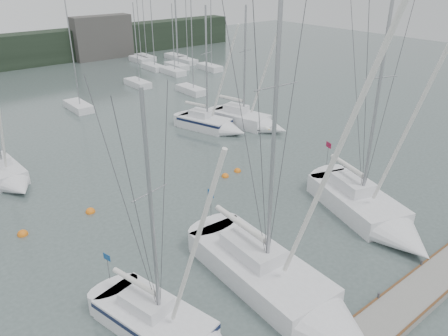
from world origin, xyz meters
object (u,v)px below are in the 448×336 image
at_px(sailboat_mid_d, 215,125).
at_px(buoy_d, 237,171).
at_px(sailboat_mid_e, 253,122).
at_px(sailboat_near_left, 179,336).
at_px(sailboat_mid_b, 9,178).
at_px(buoy_a, 90,212).
at_px(buoy_b, 225,177).
at_px(sailboat_near_center, 295,298).
at_px(buoy_c, 23,235).
at_px(sailboat_near_right, 377,217).

bearing_deg(sailboat_mid_d, buoy_d, -134.51).
bearing_deg(sailboat_mid_e, sailboat_near_left, -153.02).
distance_m(sailboat_mid_b, buoy_a, 8.26).
xyz_separation_m(sailboat_mid_e, buoy_a, (-19.45, -5.22, -0.59)).
bearing_deg(sailboat_mid_e, buoy_b, -157.37).
relative_size(sailboat_near_center, buoy_a, 27.76).
relative_size(buoy_a, buoy_c, 0.99).
bearing_deg(buoy_b, sailboat_near_left, -136.13).
xyz_separation_m(sailboat_mid_d, buoy_b, (-5.66, -8.46, -0.58)).
relative_size(sailboat_mid_d, sailboat_mid_e, 1.00).
xyz_separation_m(sailboat_near_right, sailboat_mid_e, (6.18, 18.14, -0.02)).
relative_size(buoy_a, buoy_b, 1.12).
height_order(sailboat_near_left, buoy_a, sailboat_near_left).
bearing_deg(buoy_a, buoy_b, -8.55).
height_order(sailboat_near_left, sailboat_mid_d, sailboat_mid_d).
relative_size(sailboat_near_center, buoy_b, 31.03).
relative_size(sailboat_mid_d, buoy_c, 19.32).
bearing_deg(buoy_c, sailboat_mid_e, 12.20).
xyz_separation_m(sailboat_near_center, buoy_b, (6.37, 13.02, -0.59)).
relative_size(sailboat_mid_b, sailboat_mid_d, 0.83).
height_order(sailboat_near_center, buoy_c, sailboat_near_center).
xyz_separation_m(sailboat_mid_d, buoy_a, (-15.96, -6.91, -0.58)).
bearing_deg(sailboat_mid_e, sailboat_mid_b, 159.78).
xyz_separation_m(sailboat_mid_b, buoy_c, (-1.38, -7.62, -0.50)).
bearing_deg(sailboat_mid_b, sailboat_mid_d, -5.58).
height_order(sailboat_near_center, buoy_d, sailboat_near_center).
xyz_separation_m(sailboat_mid_d, sailboat_mid_e, (3.49, -1.69, 0.01)).
xyz_separation_m(sailboat_near_left, sailboat_mid_d, (17.58, 19.92, 0.05)).
distance_m(sailboat_near_left, sailboat_near_center, 5.77).
distance_m(sailboat_mid_b, sailboat_mid_e, 22.51).
relative_size(sailboat_mid_e, buoy_c, 19.24).
xyz_separation_m(buoy_a, buoy_c, (-4.30, 0.09, 0.00)).
bearing_deg(sailboat_mid_b, buoy_d, -35.32).
bearing_deg(sailboat_near_right, sailboat_near_left, -161.77).
xyz_separation_m(sailboat_mid_d, buoy_d, (-4.32, -8.36, -0.58)).
height_order(buoy_a, buoy_b, buoy_a).
bearing_deg(sailboat_mid_e, buoy_c, 178.31).
bearing_deg(buoy_c, buoy_d, -5.51).
height_order(sailboat_near_right, buoy_b, sailboat_near_right).
relative_size(sailboat_mid_b, buoy_b, 18.00).
bearing_deg(buoy_a, buoy_d, -7.10).
bearing_deg(sailboat_mid_d, buoy_c, -178.59).
xyz_separation_m(sailboat_mid_b, buoy_a, (2.92, -7.70, -0.50)).
distance_m(sailboat_near_center, sailboat_mid_d, 24.62).
xyz_separation_m(sailboat_near_center, buoy_d, (7.71, 13.12, -0.59)).
xyz_separation_m(sailboat_near_right, buoy_a, (-13.27, 12.92, -0.61)).
bearing_deg(buoy_a, sailboat_mid_e, 15.03).
xyz_separation_m(sailboat_mid_b, buoy_b, (13.23, -9.25, -0.50)).
distance_m(sailboat_mid_d, buoy_d, 9.43).
bearing_deg(buoy_d, sailboat_near_center, -120.43).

